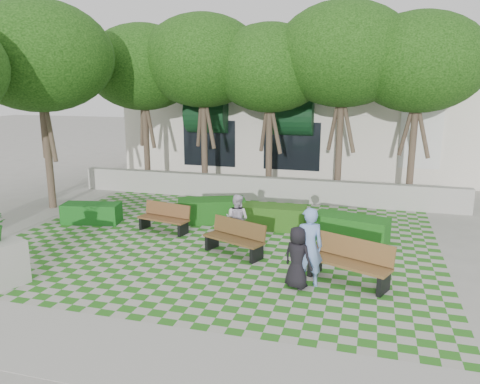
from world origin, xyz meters
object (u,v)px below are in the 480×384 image
(bench_west, at_px, (165,218))
(hedge_east, at_px, (350,229))
(bench_east, at_px, (350,262))
(hedge_midright, at_px, (272,217))
(person_white, at_px, (237,219))
(person_dark, at_px, (298,257))
(bench_mid, at_px, (235,238))
(person_blue, at_px, (308,247))
(hedge_west, at_px, (92,213))
(hedge_midleft, at_px, (212,210))

(bench_west, bearing_deg, hedge_east, 18.54)
(hedge_east, bearing_deg, bench_east, -87.57)
(hedge_midright, distance_m, person_white, 1.83)
(hedge_east, height_order, person_dark, person_dark)
(bench_west, bearing_deg, hedge_midright, 32.98)
(bench_east, height_order, person_dark, person_dark)
(bench_mid, relative_size, hedge_midright, 0.86)
(person_dark, bearing_deg, bench_west, -6.52)
(hedge_east, xyz_separation_m, person_blue, (-0.76, -3.37, 0.54))
(hedge_east, bearing_deg, hedge_west, -176.82)
(person_white, bearing_deg, bench_west, -0.28)
(hedge_midright, bearing_deg, person_dark, -70.54)
(hedge_east, relative_size, hedge_midleft, 0.97)
(hedge_midleft, height_order, person_white, person_white)
(hedge_east, relative_size, hedge_west, 1.15)
(bench_east, distance_m, hedge_east, 2.93)
(bench_west, distance_m, hedge_west, 2.65)
(bench_mid, relative_size, hedge_midleft, 0.83)
(hedge_east, xyz_separation_m, person_dark, (-0.97, -3.52, 0.34))
(bench_mid, relative_size, person_blue, 0.99)
(hedge_west, distance_m, person_white, 5.15)
(hedge_east, bearing_deg, person_white, -159.91)
(person_white, bearing_deg, person_blue, 146.70)
(bench_east, xyz_separation_m, person_blue, (-0.89, -0.45, 0.43))
(person_dark, relative_size, person_white, 0.98)
(person_dark, bearing_deg, hedge_midright, -44.38)
(bench_mid, bearing_deg, bench_west, 176.39)
(hedge_west, height_order, person_blue, person_blue)
(hedge_midright, bearing_deg, bench_east, -53.95)
(bench_west, distance_m, hedge_east, 5.53)
(bench_west, distance_m, hedge_midright, 3.30)
(bench_west, bearing_deg, bench_east, -10.22)
(hedge_midleft, xyz_separation_m, person_blue, (3.69, -4.12, 0.53))
(hedge_west, bearing_deg, bench_east, -16.68)
(bench_east, relative_size, bench_west, 1.17)
(hedge_midleft, height_order, hedge_west, hedge_midleft)
(hedge_east, height_order, person_blue, person_blue)
(bench_mid, distance_m, hedge_midright, 2.51)
(bench_mid, bearing_deg, hedge_east, 56.31)
(hedge_east, bearing_deg, bench_west, -173.62)
(bench_mid, xyz_separation_m, hedge_midright, (0.46, 2.47, -0.07))
(hedge_midright, bearing_deg, bench_west, -159.18)
(hedge_east, xyz_separation_m, hedge_midleft, (-4.45, 0.74, 0.01))
(bench_east, bearing_deg, hedge_east, 115.60)
(person_blue, bearing_deg, hedge_west, -40.63)
(bench_east, xyz_separation_m, bench_mid, (-3.00, 1.02, -0.05))
(bench_mid, bearing_deg, person_dark, -17.48)
(person_blue, bearing_deg, person_white, -63.64)
(bench_mid, xyz_separation_m, bench_west, (-2.62, 1.30, -0.02))
(person_white, bearing_deg, hedge_midright, -99.54)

